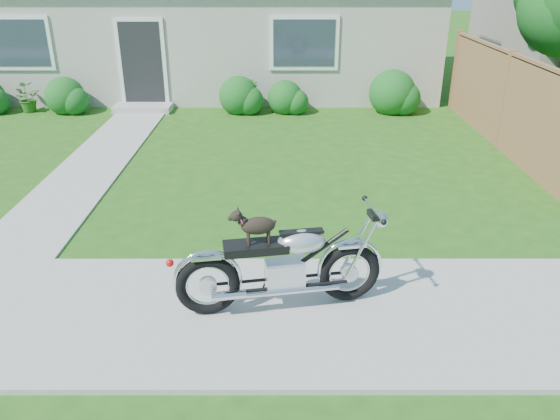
{
  "coord_description": "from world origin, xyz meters",
  "views": [
    {
      "loc": [
        1.91,
        -4.8,
        3.39
      ],
      "look_at": [
        1.91,
        1.0,
        0.75
      ],
      "focal_mm": 35.0,
      "sensor_mm": 36.0,
      "label": 1
    }
  ],
  "objects_px": {
    "potted_plant_right": "(249,96)",
    "potted_plant_left": "(26,98)",
    "fence": "(505,100)",
    "house": "(214,9)",
    "motorcycle_with_dog": "(284,264)"
  },
  "relations": [
    {
      "from": "potted_plant_right",
      "to": "motorcycle_with_dog",
      "type": "distance_m",
      "value": 8.5
    },
    {
      "from": "house",
      "to": "motorcycle_with_dog",
      "type": "xyz_separation_m",
      "value": [
        1.96,
        -11.91,
        -1.61
      ]
    },
    {
      "from": "fence",
      "to": "potted_plant_right",
      "type": "height_order",
      "value": "fence"
    },
    {
      "from": "potted_plant_right",
      "to": "potted_plant_left",
      "type": "bearing_deg",
      "value": 180.0
    },
    {
      "from": "motorcycle_with_dog",
      "to": "potted_plant_left",
      "type": "bearing_deg",
      "value": 116.82
    },
    {
      "from": "potted_plant_left",
      "to": "motorcycle_with_dog",
      "type": "height_order",
      "value": "motorcycle_with_dog"
    },
    {
      "from": "fence",
      "to": "house",
      "type": "bearing_deg",
      "value": 135.26
    },
    {
      "from": "house",
      "to": "fence",
      "type": "distance_m",
      "value": 8.96
    },
    {
      "from": "fence",
      "to": "potted_plant_right",
      "type": "bearing_deg",
      "value": 151.46
    },
    {
      "from": "potted_plant_right",
      "to": "motorcycle_with_dog",
      "type": "relative_size",
      "value": 0.35
    },
    {
      "from": "house",
      "to": "potted_plant_right",
      "type": "xyz_separation_m",
      "value": [
        1.15,
        -3.44,
        -1.77
      ]
    },
    {
      "from": "potted_plant_right",
      "to": "fence",
      "type": "bearing_deg",
      "value": -28.54
    },
    {
      "from": "potted_plant_left",
      "to": "motorcycle_with_dog",
      "type": "bearing_deg",
      "value": -53.36
    },
    {
      "from": "fence",
      "to": "motorcycle_with_dog",
      "type": "height_order",
      "value": "fence"
    },
    {
      "from": "potted_plant_left",
      "to": "house",
      "type": "bearing_deg",
      "value": 38.46
    }
  ]
}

